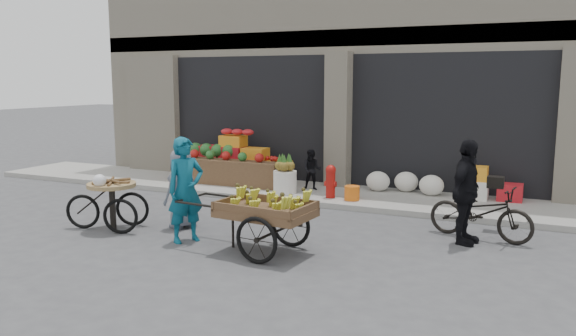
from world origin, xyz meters
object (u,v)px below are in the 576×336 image
at_px(orange_bucket, 352,193).
at_px(cyclist, 466,192).
at_px(seated_person, 312,170).
at_px(bicycle, 481,212).
at_px(pineapple_bin, 285,182).
at_px(fire_hydrant, 331,180).
at_px(banana_cart, 263,207).
at_px(vendor_woman, 186,190).
at_px(vendor_grey, 182,188).
at_px(tricycle_cart, 112,198).

xyz_separation_m(orange_bucket, cyclist, (2.52, -1.90, 0.58)).
relative_size(seated_person, bicycle, 0.54).
distance_m(pineapple_bin, fire_hydrant, 1.11).
bearing_deg(banana_cart, orange_bucket, 91.99).
relative_size(bicycle, cyclist, 1.01).
bearing_deg(bicycle, fire_hydrant, 76.28).
distance_m(vendor_woman, vendor_grey, 0.93).
height_order(bicycle, cyclist, cyclist).
relative_size(banana_cart, cyclist, 1.43).
distance_m(seated_person, vendor_grey, 3.79).
relative_size(pineapple_bin, bicycle, 0.30).
bearing_deg(cyclist, vendor_grey, 114.44).
xyz_separation_m(banana_cart, vendor_woman, (-1.42, 0.03, 0.14)).
height_order(seated_person, bicycle, seated_person).
bearing_deg(vendor_grey, orange_bucket, 156.48).
relative_size(seated_person, cyclist, 0.55).
bearing_deg(orange_bucket, seated_person, 149.74).
height_order(pineapple_bin, orange_bucket, pineapple_bin).
xyz_separation_m(tricycle_cart, cyclist, (5.78, 1.67, 0.28)).
height_order(pineapple_bin, bicycle, bicycle).
bearing_deg(vendor_woman, fire_hydrant, 12.81).
distance_m(pineapple_bin, banana_cart, 4.04).
height_order(fire_hydrant, banana_cart, banana_cart).
bearing_deg(vendor_woman, orange_bucket, 5.74).
bearing_deg(banana_cart, vendor_grey, 165.05).
height_order(orange_bucket, seated_person, seated_person).
xyz_separation_m(seated_person, vendor_grey, (-1.02, -3.64, 0.13)).
bearing_deg(tricycle_cart, seated_person, 44.87).
distance_m(pineapple_bin, bicycle, 4.60).
bearing_deg(banana_cart, seated_person, 108.01).
distance_m(banana_cart, bicycle, 3.67).
bearing_deg(bicycle, tricycle_cart, 121.11).
xyz_separation_m(seated_person, vendor_woman, (-0.43, -4.35, 0.27)).
distance_m(tricycle_cart, bicycle, 6.33).
distance_m(banana_cart, cyclist, 3.27).
bearing_deg(fire_hydrant, cyclist, -32.86).
bearing_deg(vendor_woman, tricycle_cart, 116.94).
height_order(banana_cart, cyclist, cyclist).
bearing_deg(vendor_grey, fire_hydrant, 163.63).
bearing_deg(banana_cart, cyclist, 38.52).
relative_size(orange_bucket, vendor_woman, 0.19).
bearing_deg(bicycle, vendor_woman, 128.34).
bearing_deg(vendor_woman, bicycle, -33.82).
xyz_separation_m(banana_cart, cyclist, (2.74, 1.79, 0.13)).
xyz_separation_m(seated_person, banana_cart, (0.98, -4.38, 0.13)).
distance_m(seated_person, vendor_woman, 4.38).
distance_m(orange_bucket, vendor_woman, 4.05).
bearing_deg(seated_person, vendor_grey, -115.57).
height_order(seated_person, vendor_woman, vendor_woman).
distance_m(seated_person, banana_cart, 4.49).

